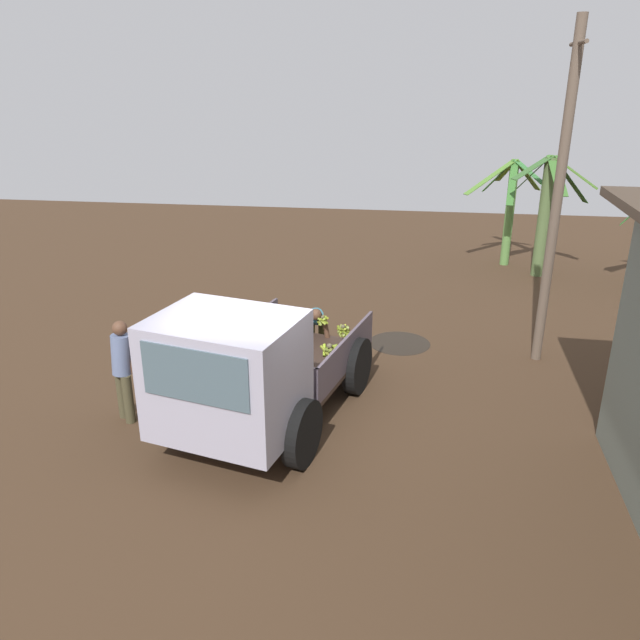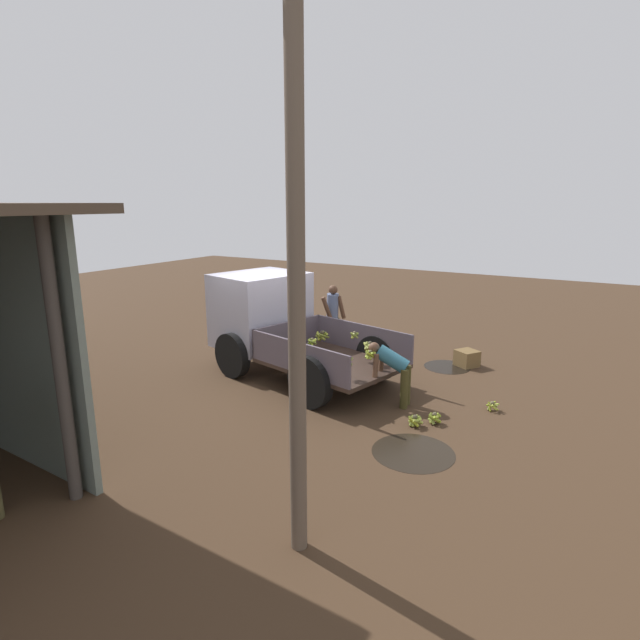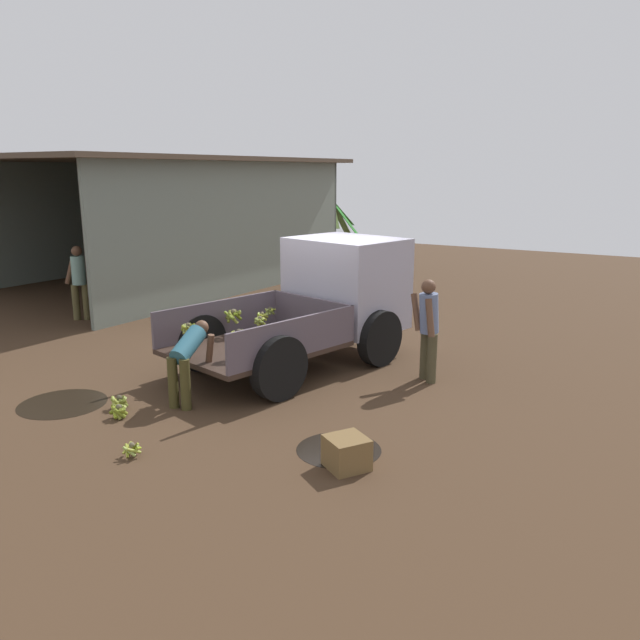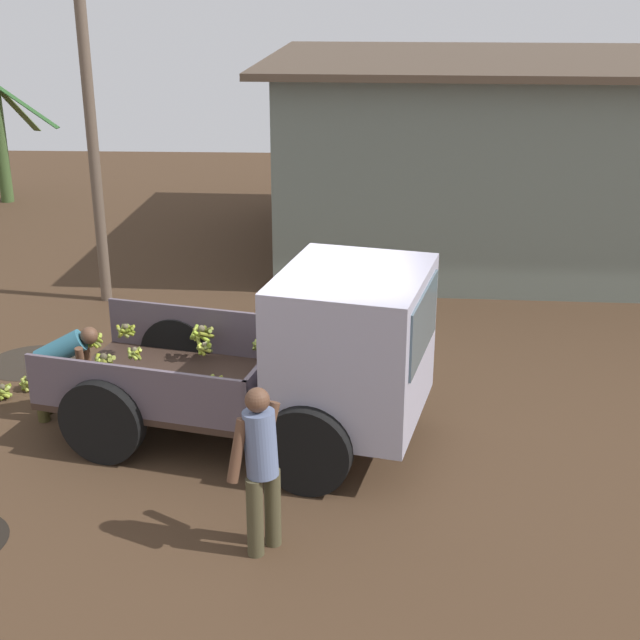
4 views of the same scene
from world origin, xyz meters
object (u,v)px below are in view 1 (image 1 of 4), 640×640
object	(u,v)px
cargo_truck	(242,374)
wooden_crate_0	(182,329)
utility_pole	(557,198)
banana_bunch_on_ground_0	(300,321)
person_worker_loading	(316,324)
banana_bunch_on_ground_2	(356,341)
person_foreground_visitor	(123,366)
banana_bunch_on_ground_1	(344,336)

from	to	relation	value
cargo_truck	wooden_crate_0	size ratio (longest dim) A/B	10.44
utility_pole	banana_bunch_on_ground_0	world-z (taller)	utility_pole
banana_bunch_on_ground_0	person_worker_loading	bearing A→B (deg)	20.38
person_worker_loading	banana_bunch_on_ground_2	world-z (taller)	person_worker_loading
person_worker_loading	banana_bunch_on_ground_0	distance (m)	1.91
person_foreground_visitor	banana_bunch_on_ground_2	size ratio (longest dim) A/B	6.02
person_foreground_visitor	utility_pole	bearing A→B (deg)	-23.34
person_foreground_visitor	banana_bunch_on_ground_0	xyz separation A→B (m)	(-4.41, 1.98, -0.82)
person_worker_loading	wooden_crate_0	distance (m)	3.07
banana_bunch_on_ground_1	banana_bunch_on_ground_2	xyz separation A→B (m)	(0.25, 0.27, 0.00)
person_foreground_visitor	banana_bunch_on_ground_1	world-z (taller)	person_foreground_visitor
cargo_truck	person_foreground_visitor	distance (m)	2.08
person_foreground_visitor	person_worker_loading	size ratio (longest dim) A/B	1.43
person_foreground_visitor	person_worker_loading	distance (m)	3.77
banana_bunch_on_ground_1	banana_bunch_on_ground_2	bearing A→B (deg)	47.59
person_foreground_visitor	banana_bunch_on_ground_2	bearing A→B (deg)	-3.50
person_foreground_visitor	banana_bunch_on_ground_0	bearing A→B (deg)	16.41
person_worker_loading	banana_bunch_on_ground_2	xyz separation A→B (m)	(-0.70, 0.70, -0.60)
person_worker_loading	banana_bunch_on_ground_1	distance (m)	1.20
person_worker_loading	banana_bunch_on_ground_1	size ratio (longest dim) A/B	4.77
cargo_truck	person_worker_loading	bearing A→B (deg)	-177.04
person_foreground_visitor	banana_bunch_on_ground_1	xyz separation A→B (m)	(-3.66, 3.04, -0.81)
utility_pole	person_worker_loading	size ratio (longest dim) A/B	5.22
cargo_truck	banana_bunch_on_ground_1	distance (m)	4.34
cargo_truck	wooden_crate_0	xyz separation A→B (m)	(-3.78, -2.37, -0.95)
banana_bunch_on_ground_2	wooden_crate_0	xyz separation A→B (m)	(0.07, -3.65, 0.07)
wooden_crate_0	banana_bunch_on_ground_0	bearing A→B (deg)	114.53
utility_pole	banana_bunch_on_ground_0	distance (m)	5.80
cargo_truck	person_worker_loading	size ratio (longest dim) A/B	3.96
banana_bunch_on_ground_0	utility_pole	bearing A→B (deg)	77.57
banana_bunch_on_ground_1	banana_bunch_on_ground_2	size ratio (longest dim) A/B	0.88
cargo_truck	person_foreground_visitor	size ratio (longest dim) A/B	2.76
cargo_truck	banana_bunch_on_ground_0	xyz separation A→B (m)	(-4.84, -0.04, -1.03)
person_foreground_visitor	person_worker_loading	bearing A→B (deg)	-3.25
banana_bunch_on_ground_0	banana_bunch_on_ground_2	size ratio (longest dim) A/B	0.87
utility_pole	person_worker_loading	world-z (taller)	utility_pole
person_foreground_visitor	wooden_crate_0	xyz separation A→B (m)	(-3.35, -0.35, -0.74)
banana_bunch_on_ground_0	person_foreground_visitor	bearing A→B (deg)	-24.16
person_worker_loading	wooden_crate_0	xyz separation A→B (m)	(-0.63, -2.95, -0.53)
banana_bunch_on_ground_2	banana_bunch_on_ground_1	bearing A→B (deg)	-132.41
banana_bunch_on_ground_2	wooden_crate_0	distance (m)	3.65
person_foreground_visitor	banana_bunch_on_ground_2	distance (m)	4.83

